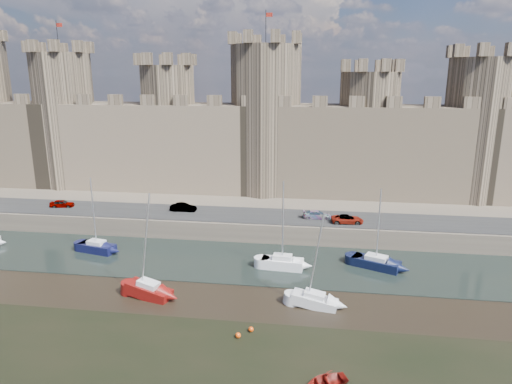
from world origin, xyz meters
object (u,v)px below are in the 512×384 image
(car_3, at_px, (347,219))
(car_2, at_px, (317,215))
(sailboat_5, at_px, (314,300))
(sailboat_2, at_px, (282,262))
(sailboat_4, at_px, (149,290))
(sailboat_1, at_px, (97,247))
(sailboat_3, at_px, (376,262))
(car_1, at_px, (183,207))
(car_0, at_px, (62,204))

(car_3, bearing_deg, car_2, 64.10)
(sailboat_5, bearing_deg, sailboat_2, 123.72)
(car_2, relative_size, sailboat_4, 0.35)
(sailboat_1, distance_m, sailboat_2, 22.95)
(car_3, distance_m, sailboat_3, 8.82)
(sailboat_1, bearing_deg, car_3, 27.60)
(sailboat_2, distance_m, sailboat_4, 15.01)
(car_1, distance_m, sailboat_4, 20.57)
(car_3, height_order, sailboat_1, sailboat_1)
(car_2, xyz_separation_m, sailboat_4, (-16.07, -19.61, -2.27))
(car_1, relative_size, sailboat_2, 0.36)
(car_0, relative_size, sailboat_5, 0.36)
(car_0, xyz_separation_m, sailboat_5, (36.54, -19.44, -2.39))
(car_3, height_order, sailboat_5, sailboat_5)
(car_2, height_order, sailboat_4, sailboat_4)
(car_2, xyz_separation_m, car_3, (3.89, -1.49, 0.03))
(sailboat_3, bearing_deg, sailboat_2, -147.08)
(sailboat_4, bearing_deg, sailboat_5, 15.43)
(car_0, distance_m, sailboat_4, 28.58)
(sailboat_1, relative_size, sailboat_4, 0.88)
(car_0, height_order, sailboat_3, sailboat_3)
(sailboat_1, xyz_separation_m, sailboat_3, (33.32, -0.05, -0.03))
(car_3, bearing_deg, sailboat_5, 162.78)
(car_0, bearing_deg, sailboat_5, -127.49)
(sailboat_2, bearing_deg, sailboat_5, -61.05)
(sailboat_2, bearing_deg, car_0, 165.17)
(car_2, xyz_separation_m, sailboat_3, (6.75, -9.50, -2.32))
(car_0, relative_size, car_2, 0.89)
(sailboat_3, bearing_deg, sailboat_1, -156.10)
(car_0, distance_m, sailboat_3, 44.40)
(car_3, height_order, sailboat_2, sailboat_2)
(sailboat_1, relative_size, sailboat_2, 0.93)
(sailboat_1, height_order, sailboat_2, sailboat_2)
(sailboat_1, bearing_deg, car_2, 32.53)
(sailboat_5, bearing_deg, car_0, 161.03)
(sailboat_2, bearing_deg, car_2, 75.97)
(car_2, bearing_deg, sailboat_1, 105.81)
(sailboat_1, bearing_deg, sailboat_4, -31.09)
(car_1, xyz_separation_m, sailboat_3, (25.33, -10.17, -2.37))
(car_0, bearing_deg, sailboat_2, -118.57)
(sailboat_4, bearing_deg, car_1, 111.08)
(sailboat_1, bearing_deg, sailboat_3, 12.87)
(sailboat_1, height_order, sailboat_4, sailboat_4)
(car_3, bearing_deg, sailboat_1, 99.70)
(sailboat_5, bearing_deg, sailboat_1, 168.88)
(car_2, distance_m, sailboat_1, 28.30)
(sailboat_2, bearing_deg, sailboat_4, -141.36)
(car_0, bearing_deg, sailboat_4, -143.62)
(car_3, relative_size, sailboat_4, 0.39)
(car_1, distance_m, car_3, 22.57)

